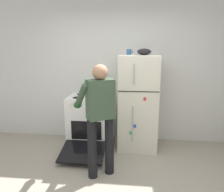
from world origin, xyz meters
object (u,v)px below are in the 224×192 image
object	(u,v)px
red_pot	(98,93)
mixing_bowl	(144,52)
stove_range	(90,121)
refrigerator	(138,102)
person_cook	(99,111)
coffee_mug	(129,52)

from	to	relation	value
red_pot	mixing_bowl	distance (m)	1.09
stove_range	refrigerator	bearing A→B (deg)	1.14
refrigerator	person_cook	distance (m)	1.13
person_cook	coffee_mug	bearing A→B (deg)	70.90
refrigerator	red_pot	bearing A→B (deg)	-176.08
person_cook	mixing_bowl	world-z (taller)	mixing_bowl
refrigerator	red_pot	world-z (taller)	refrigerator
red_pot	mixing_bowl	xyz separation A→B (m)	(0.80, 0.05, 0.73)
red_pot	refrigerator	bearing A→B (deg)	3.92
refrigerator	red_pot	distance (m)	0.74
stove_range	red_pot	distance (m)	0.56
person_cook	red_pot	world-z (taller)	person_cook
person_cook	coffee_mug	world-z (taller)	coffee_mug
coffee_mug	red_pot	bearing A→B (deg)	-169.65
refrigerator	mixing_bowl	world-z (taller)	mixing_bowl
stove_range	red_pot	world-z (taller)	red_pot
stove_range	mixing_bowl	size ratio (longest dim) A/B	5.10
refrigerator	person_cook	xyz separation A→B (m)	(-0.54, -0.99, 0.12)
refrigerator	red_pot	size ratio (longest dim) A/B	4.50
stove_range	red_pot	size ratio (longest dim) A/B	3.29
coffee_mug	refrigerator	bearing A→B (deg)	-15.83
stove_range	red_pot	bearing A→B (deg)	-11.32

